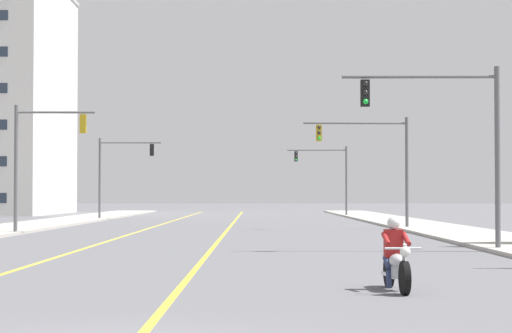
# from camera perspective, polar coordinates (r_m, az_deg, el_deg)

# --- Properties ---
(lane_stripe_center) EXTENTS (0.16, 100.00, 0.01)m
(lane_stripe_center) POSITION_cam_1_polar(r_m,az_deg,el_deg) (56.30, -1.64, -3.64)
(lane_stripe_center) COLOR yellow
(lane_stripe_center) RESTS_ON ground
(lane_stripe_left) EXTENTS (0.16, 100.00, 0.01)m
(lane_stripe_left) POSITION_cam_1_polar(r_m,az_deg,el_deg) (56.60, -6.20, -3.62)
(lane_stripe_left) COLOR yellow
(lane_stripe_left) RESTS_ON ground
(sidewalk_kerb_right) EXTENTS (4.40, 110.00, 0.14)m
(sidewalk_kerb_right) POSITION_cam_1_polar(r_m,az_deg,el_deg) (52.21, 10.78, -3.69)
(sidewalk_kerb_right) COLOR #ADA89E
(sidewalk_kerb_right) RESTS_ON ground
(sidewalk_kerb_left) EXTENTS (4.40, 110.00, 0.14)m
(sidewalk_kerb_left) POSITION_cam_1_polar(r_m,az_deg,el_deg) (53.00, -14.72, -3.63)
(sidewalk_kerb_left) COLOR #ADA89E
(sidewalk_kerb_left) RESTS_ON ground
(motorcycle_with_rider) EXTENTS (0.70, 2.19, 1.46)m
(motorcycle_with_rider) POSITION_cam_1_polar(r_m,az_deg,el_deg) (18.99, 8.33, -5.63)
(motorcycle_with_rider) COLOR black
(motorcycle_with_rider) RESTS_ON ground
(traffic_signal_near_right) EXTENTS (5.29, 0.37, 6.20)m
(traffic_signal_near_right) POSITION_cam_1_polar(r_m,az_deg,el_deg) (32.39, 11.62, 2.27)
(traffic_signal_near_right) COLOR #56565B
(traffic_signal_near_right) RESTS_ON ground
(traffic_signal_near_left) EXTENTS (3.85, 0.39, 6.20)m
(traffic_signal_near_left) POSITION_cam_1_polar(r_m,az_deg,el_deg) (46.55, -13.02, 0.96)
(traffic_signal_near_left) COLOR #56565B
(traffic_signal_near_left) RESTS_ON ground
(traffic_signal_mid_right) EXTENTS (5.83, 0.59, 6.20)m
(traffic_signal_mid_right) POSITION_cam_1_polar(r_m,az_deg,el_deg) (52.72, 7.17, 0.76)
(traffic_signal_mid_right) COLOR #56565B
(traffic_signal_mid_right) RESTS_ON ground
(traffic_signal_mid_left) EXTENTS (4.74, 0.37, 6.20)m
(traffic_signal_mid_left) POSITION_cam_1_polar(r_m,az_deg,el_deg) (72.57, -8.39, 0.04)
(traffic_signal_mid_left) COLOR #56565B
(traffic_signal_mid_left) RESTS_ON ground
(traffic_signal_far_right) EXTENTS (5.31, 0.37, 6.20)m
(traffic_signal_far_right) POSITION_cam_1_polar(r_m,az_deg,el_deg) (83.88, 4.34, -0.19)
(traffic_signal_far_right) COLOR #56565B
(traffic_signal_far_right) RESTS_ON ground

